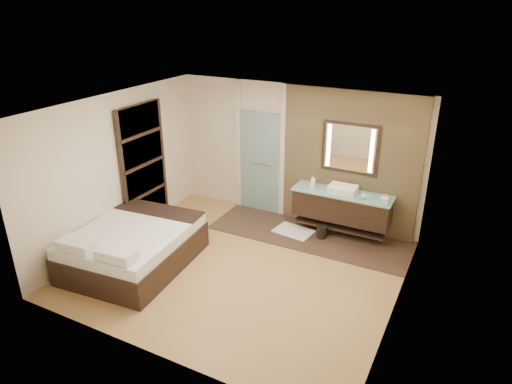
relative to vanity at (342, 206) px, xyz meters
The scene contains 15 objects.
floor 2.29m from the vanity, 119.83° to the right, with size 5.00×5.00×0.00m, color #A27644.
tile_strip 0.83m from the vanity, 147.54° to the right, with size 3.80×1.30×0.01m, color #35231D.
stone_wall 0.82m from the vanity, 90.00° to the left, with size 2.60×0.08×2.70m, color tan.
vanity is the anchor object (origin of this frame).
mirror_unit 1.10m from the vanity, 90.00° to the left, with size 1.06×0.04×0.96m.
frosted_door 1.95m from the vanity, behind, with size 1.10×0.12×2.70m.
shoji_partition 3.82m from the vanity, 159.50° to the right, with size 0.06×1.20×2.40m.
bed 3.81m from the vanity, 136.29° to the right, with size 1.86×2.25×0.81m.
bath_mat 1.04m from the vanity, 157.34° to the right, with size 0.72×0.50×0.02m, color white.
waste_bin 0.61m from the vanity, 129.43° to the right, with size 0.19×0.19×0.23m, color black.
tissue_box 0.87m from the vanity, ahead, with size 0.12×0.12×0.10m, color silver.
soap_bottle_a 0.70m from the vanity, behind, with size 0.09×0.09×0.24m, color white.
soap_bottle_b 0.73m from the vanity, behind, with size 0.08×0.09×0.19m, color #B2B2B2.
soap_bottle_c 0.56m from the vanity, 14.93° to the right, with size 0.11×0.11×0.14m, color #A8D3CB.
cup 0.84m from the vanity, ahead, with size 0.12×0.12×0.09m, color silver.
Camera 1 is at (3.21, -5.68, 4.17)m, focal length 32.00 mm.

